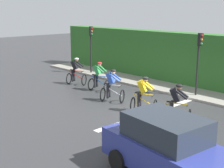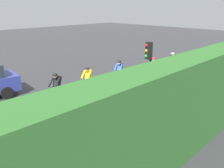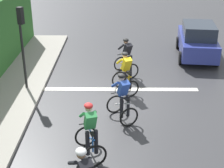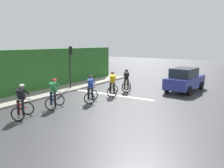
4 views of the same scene
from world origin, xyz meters
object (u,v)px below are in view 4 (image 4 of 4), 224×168
(cyclist_second, at_px, (54,94))
(traffic_light_near_crossing, at_px, (70,61))
(cyclist_lead, at_px, (22,102))
(car_navy, at_px, (185,80))
(cyclist_fourth, at_px, (112,84))
(cyclist_trailing, at_px, (126,81))
(cyclist_mid, at_px, (91,90))

(cyclist_second, height_order, traffic_light_near_crossing, traffic_light_near_crossing)
(cyclist_lead, distance_m, car_navy, 11.73)
(car_navy, bearing_deg, cyclist_fourth, 48.82)
(cyclist_second, xyz_separation_m, cyclist_fourth, (-1.10, -4.31, 0.00))
(cyclist_second, distance_m, traffic_light_near_crossing, 5.54)
(cyclist_trailing, bearing_deg, cyclist_fourth, 87.15)
(cyclist_lead, xyz_separation_m, cyclist_mid, (-0.93, -4.19, 0.00))
(cyclist_mid, bearing_deg, cyclist_fourth, -94.28)
(cyclist_mid, distance_m, cyclist_fourth, 2.22)
(cyclist_fourth, distance_m, car_navy, 5.68)
(cyclist_second, xyz_separation_m, traffic_light_near_crossing, (2.87, -4.52, 1.43))
(cyclist_lead, height_order, traffic_light_near_crossing, traffic_light_near_crossing)
(cyclist_second, bearing_deg, cyclist_lead, 90.16)
(cyclist_trailing, height_order, traffic_light_near_crossing, traffic_light_near_crossing)
(cyclist_second, height_order, cyclist_mid, same)
(cyclist_mid, xyz_separation_m, car_navy, (-3.91, -6.49, 0.08))
(car_navy, height_order, traffic_light_near_crossing, traffic_light_near_crossing)
(cyclist_trailing, relative_size, traffic_light_near_crossing, 0.50)
(cyclist_trailing, bearing_deg, cyclist_second, 78.97)
(cyclist_fourth, height_order, cyclist_trailing, same)
(cyclist_mid, height_order, traffic_light_near_crossing, traffic_light_near_crossing)
(cyclist_mid, bearing_deg, traffic_light_near_crossing, -32.46)
(car_navy, relative_size, traffic_light_near_crossing, 1.28)
(cyclist_trailing, bearing_deg, traffic_light_near_crossing, 21.63)
(cyclist_mid, relative_size, traffic_light_near_crossing, 0.50)
(cyclist_trailing, bearing_deg, cyclist_mid, 86.36)
(traffic_light_near_crossing, bearing_deg, cyclist_fourth, 176.99)
(car_navy, bearing_deg, cyclist_mid, 58.96)
(cyclist_fourth, distance_m, cyclist_trailing, 1.82)
(cyclist_lead, relative_size, traffic_light_near_crossing, 0.50)
(cyclist_lead, relative_size, cyclist_mid, 1.00)
(cyclist_lead, distance_m, cyclist_fourth, 6.50)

